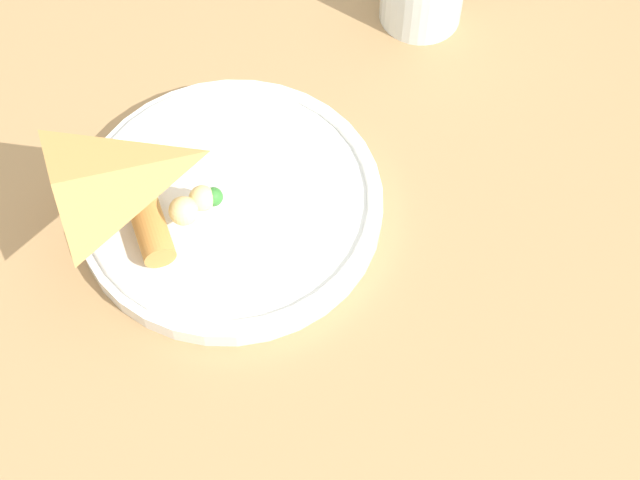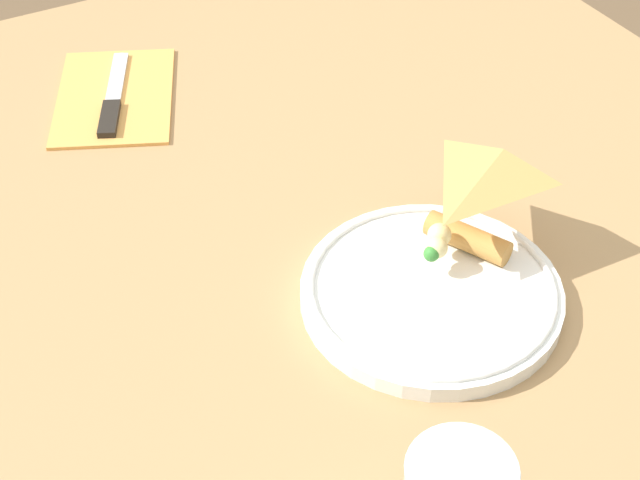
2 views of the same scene
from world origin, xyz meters
The scene contains 2 objects.
dining_table centered at (0.00, 0.00, 0.65)m, with size 1.09×0.90×0.76m.
plate_pizza centered at (-0.14, 0.04, 0.77)m, with size 0.23×0.23×0.05m.
Camera 1 is at (0.25, 0.16, 1.40)m, focal length 55.00 mm.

